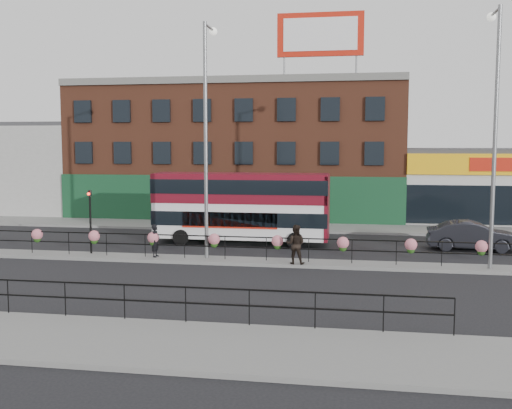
% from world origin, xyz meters
% --- Properties ---
extents(ground, '(120.00, 120.00, 0.00)m').
position_xyz_m(ground, '(0.00, 0.00, 0.00)').
color(ground, black).
rests_on(ground, ground).
extents(south_pavement, '(60.00, 4.00, 0.15)m').
position_xyz_m(south_pavement, '(0.00, -12.00, 0.07)').
color(south_pavement, gray).
rests_on(south_pavement, ground).
extents(north_pavement, '(60.00, 4.00, 0.15)m').
position_xyz_m(north_pavement, '(0.00, 12.00, 0.07)').
color(north_pavement, gray).
rests_on(north_pavement, ground).
extents(median, '(60.00, 1.60, 0.15)m').
position_xyz_m(median, '(0.00, 0.00, 0.07)').
color(median, gray).
rests_on(median, ground).
extents(yellow_line_inner, '(60.00, 0.10, 0.01)m').
position_xyz_m(yellow_line_inner, '(0.00, -9.70, 0.01)').
color(yellow_line_inner, gold).
rests_on(yellow_line_inner, ground).
extents(yellow_line_outer, '(60.00, 0.10, 0.01)m').
position_xyz_m(yellow_line_outer, '(0.00, -9.88, 0.01)').
color(yellow_line_outer, gold).
rests_on(yellow_line_outer, ground).
extents(brick_building, '(25.00, 12.21, 10.30)m').
position_xyz_m(brick_building, '(-4.00, 19.96, 5.13)').
color(brick_building, brown).
rests_on(brick_building, ground).
extents(supermarket, '(15.00, 12.25, 5.30)m').
position_xyz_m(supermarket, '(16.00, 19.90, 2.65)').
color(supermarket, silver).
rests_on(supermarket, ground).
extents(warehouse_west, '(15.50, 12.00, 7.30)m').
position_xyz_m(warehouse_west, '(-24.25, 20.00, 3.65)').
color(warehouse_west, '#AAA9A5').
rests_on(warehouse_west, ground).
extents(billboard, '(6.00, 0.29, 4.40)m').
position_xyz_m(billboard, '(2.50, 14.99, 13.18)').
color(billboard, red).
rests_on(billboard, brick_building).
extents(median_railing, '(30.04, 0.56, 1.23)m').
position_xyz_m(median_railing, '(-0.00, 0.00, 1.05)').
color(median_railing, black).
rests_on(median_railing, median).
extents(south_railing, '(20.04, 0.05, 1.12)m').
position_xyz_m(south_railing, '(-2.00, -10.10, 0.96)').
color(south_railing, black).
rests_on(south_railing, south_pavement).
extents(double_decker_bus, '(9.90, 2.51, 4.00)m').
position_xyz_m(double_decker_bus, '(-1.23, 5.41, 2.45)').
color(double_decker_bus, white).
rests_on(double_decker_bus, ground).
extents(car, '(2.16, 4.89, 1.55)m').
position_xyz_m(car, '(11.30, 5.35, 0.78)').
color(car, black).
rests_on(car, ground).
extents(pedestrian_a, '(0.61, 0.42, 1.59)m').
position_xyz_m(pedestrian_a, '(-4.47, 0.03, 0.95)').
color(pedestrian_a, black).
rests_on(pedestrian_a, median).
extents(pedestrian_b, '(0.98, 0.81, 1.82)m').
position_xyz_m(pedestrian_b, '(2.43, -0.55, 1.06)').
color(pedestrian_b, black).
rests_on(pedestrian_b, median).
extents(lamp_column_west, '(0.40, 1.97, 11.22)m').
position_xyz_m(lamp_column_west, '(-1.95, 0.47, 6.80)').
color(lamp_column_west, slate).
rests_on(lamp_column_west, median).
extents(lamp_column_east, '(0.41, 2.00, 11.42)m').
position_xyz_m(lamp_column_east, '(11.05, 0.16, 6.92)').
color(lamp_column_east, slate).
rests_on(lamp_column_east, median).
extents(traffic_light_median, '(0.15, 0.28, 3.65)m').
position_xyz_m(traffic_light_median, '(-8.00, 0.39, 2.47)').
color(traffic_light_median, black).
rests_on(traffic_light_median, median).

